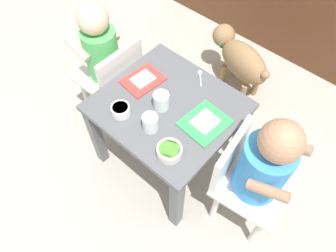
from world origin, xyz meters
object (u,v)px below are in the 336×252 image
food_tray_left (143,80)px  cereal_bowl_left_side (169,151)px  water_cup_left (150,123)px  water_cup_right (161,102)px  cereal_bowl_right_side (121,110)px  dining_table (168,116)px  food_tray_right (205,123)px  dog (240,58)px  spoon_by_left_tray (200,76)px  seated_child_left (103,54)px  seated_child_right (261,167)px

food_tray_left → cereal_bowl_left_side: (0.33, -0.20, 0.01)m
food_tray_left → water_cup_left: size_ratio=2.52×
food_tray_left → water_cup_right: (0.16, -0.05, 0.03)m
water_cup_left → cereal_bowl_right_side: size_ratio=0.93×
dining_table → food_tray_right: 0.19m
dog → spoon_by_left_tray: spoon_by_left_tray is taller
food_tray_right → water_cup_right: 0.20m
water_cup_right → seated_child_left: bearing=172.4°
food_tray_right → water_cup_left: water_cup_left is taller
dining_table → seated_child_right: bearing=1.8°
seated_child_left → spoon_by_left_tray: 0.48m
dog → seated_child_right: bearing=-53.2°
food_tray_left → dog: bearing=78.6°
dog → food_tray_left: (-0.13, -0.64, 0.24)m
water_cup_left → seated_child_left: bearing=160.7°
dog → water_cup_right: bearing=-87.7°
water_cup_left → spoon_by_left_tray: (-0.03, 0.35, -0.03)m
water_cup_left → spoon_by_left_tray: water_cup_left is taller
water_cup_right → cereal_bowl_left_side: water_cup_right is taller
seated_child_right → cereal_bowl_left_side: 0.34m
seated_child_left → water_cup_left: (0.47, -0.16, 0.04)m
seated_child_left → spoon_by_left_tray: (0.44, 0.18, 0.01)m
seated_child_right → water_cup_left: 0.44m
dog → spoon_by_left_tray: size_ratio=5.41×
dog → seated_child_left: bearing=-122.2°
cereal_bowl_left_side → spoon_by_left_tray: bearing=112.3°
food_tray_left → cereal_bowl_left_side: bearing=-30.9°
seated_child_right → spoon_by_left_tray: (-0.44, 0.20, 0.01)m
seated_child_right → dog: bearing=126.8°
dining_table → dog: dining_table is taller
food_tray_left → cereal_bowl_right_side: size_ratio=2.35×
seated_child_right → cereal_bowl_left_side: (-0.29, -0.18, 0.02)m
water_cup_left → cereal_bowl_left_side: size_ratio=0.76×
food_tray_right → water_cup_left: bearing=-132.4°
food_tray_left → cereal_bowl_left_side: 0.39m
seated_child_left → water_cup_left: seated_child_left is taller
food_tray_left → cereal_bowl_left_side: size_ratio=1.90×
seated_child_left → dog: 0.78m
water_cup_left → food_tray_right: bearing=47.6°
seated_child_left → food_tray_left: seated_child_left is taller
seated_child_right → cereal_bowl_right_side: 0.59m
dog → cereal_bowl_left_side: bearing=-76.4°
spoon_by_left_tray → food_tray_right: bearing=-47.5°
seated_child_right → seated_child_left: bearing=178.8°
cereal_bowl_left_side → seated_child_right: bearing=32.9°
seated_child_left → dog: seated_child_left is taller
seated_child_left → spoon_by_left_tray: bearing=22.3°
seated_child_left → seated_child_right: 0.89m
spoon_by_left_tray → water_cup_left: bearing=-85.8°
cereal_bowl_left_side → spoon_by_left_tray: (-0.16, 0.39, -0.02)m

